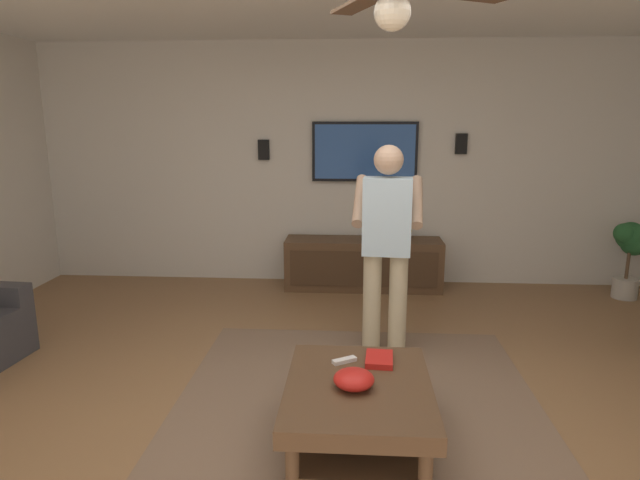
% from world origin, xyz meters
% --- Properties ---
extents(ground_plane, '(8.17, 8.17, 0.00)m').
position_xyz_m(ground_plane, '(0.00, 0.00, 0.00)').
color(ground_plane, olive).
extents(wall_back_tv, '(0.10, 7.01, 2.66)m').
position_xyz_m(wall_back_tv, '(3.18, 0.00, 1.33)').
color(wall_back_tv, silver).
rests_on(wall_back_tv, ground).
extents(area_rug, '(3.01, 2.37, 0.01)m').
position_xyz_m(area_rug, '(0.03, -0.16, 0.01)').
color(area_rug, '#7A604C').
rests_on(area_rug, ground).
extents(coffee_table, '(1.00, 0.80, 0.40)m').
position_xyz_m(coffee_table, '(-0.17, -0.16, 0.30)').
color(coffee_table, '#513823').
rests_on(coffee_table, ground).
extents(media_console, '(0.45, 1.70, 0.55)m').
position_xyz_m(media_console, '(2.84, -0.23, 0.28)').
color(media_console, '#513823').
rests_on(media_console, ground).
extents(tv, '(0.05, 1.15, 0.65)m').
position_xyz_m(tv, '(3.08, -0.23, 1.48)').
color(tv, black).
extents(person_standing, '(0.56, 0.57, 1.64)m').
position_xyz_m(person_standing, '(1.13, -0.37, 0.93)').
color(person_standing, '#C6B793').
rests_on(person_standing, ground).
extents(potted_plant_tall, '(0.33, 0.36, 0.79)m').
position_xyz_m(potted_plant_tall, '(2.72, -2.97, 0.53)').
color(potted_plant_tall, '#B7B2A8').
rests_on(potted_plant_tall, ground).
extents(bowl, '(0.22, 0.22, 0.10)m').
position_xyz_m(bowl, '(-0.22, -0.13, 0.45)').
color(bowl, red).
rests_on(bowl, coffee_table).
extents(remote_white, '(0.12, 0.15, 0.02)m').
position_xyz_m(remote_white, '(0.09, -0.07, 0.41)').
color(remote_white, white).
rests_on(remote_white, coffee_table).
extents(book, '(0.23, 0.17, 0.04)m').
position_xyz_m(book, '(0.11, -0.28, 0.42)').
color(book, red).
rests_on(book, coffee_table).
extents(vase_round, '(0.22, 0.22, 0.22)m').
position_xyz_m(vase_round, '(2.81, -0.63, 0.66)').
color(vase_round, gold).
rests_on(vase_round, media_console).
extents(wall_speaker_left, '(0.06, 0.12, 0.22)m').
position_xyz_m(wall_speaker_left, '(3.10, -1.27, 1.57)').
color(wall_speaker_left, black).
extents(wall_speaker_right, '(0.06, 0.12, 0.22)m').
position_xyz_m(wall_speaker_right, '(3.10, 0.89, 1.50)').
color(wall_speaker_right, black).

